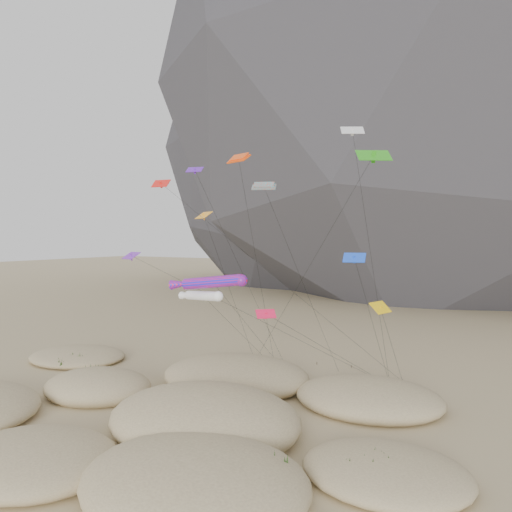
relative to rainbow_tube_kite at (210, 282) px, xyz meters
The scene contains 10 objects.
ground 14.44m from the rainbow_tube_kite, 82.65° to the right, with size 500.00×500.00×0.00m, color #CCB789.
rock_headland 125.78m from the rainbow_tube_kite, 86.03° to the left, with size 226.37×148.64×177.50m.
dunes 11.93m from the rainbow_tube_kite, 87.45° to the right, with size 52.56×34.14×4.58m.
dune_grass 11.77m from the rainbow_tube_kite, 80.31° to the right, with size 40.25×29.38×1.42m.
kite_stakes 17.72m from the rainbow_tube_kite, 74.88° to the left, with size 24.64×4.91×0.30m.
rainbow_tube_kite is the anchor object (origin of this frame).
white_tube_kite 2.00m from the rainbow_tube_kite, 162.25° to the left, with size 7.00×13.67×10.18m.
orange_parafoil 13.08m from the rainbow_tube_kite, 89.35° to the left, with size 2.87×10.17×23.63m.
multi_parafoil 10.38m from the rainbow_tube_kite, 44.13° to the left, with size 5.00×11.49×20.44m.
delta_kites 8.33m from the rainbow_tube_kite, 16.85° to the left, with size 26.81×18.16×25.01m.
Camera 1 is at (25.80, -28.90, 15.22)m, focal length 35.00 mm.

